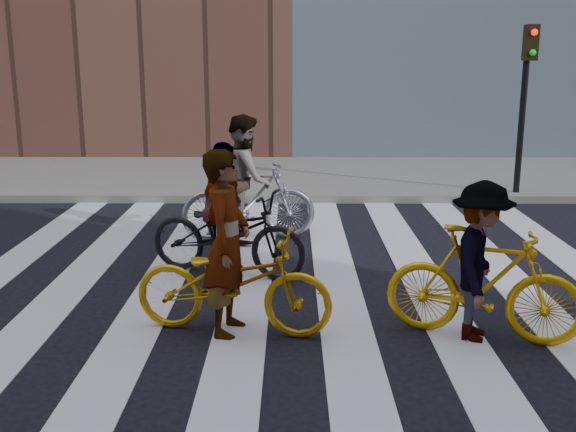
{
  "coord_description": "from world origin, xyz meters",
  "views": [
    {
      "loc": [
        -0.03,
        -7.61,
        2.79
      ],
      "look_at": [
        -0.07,
        0.3,
        0.88
      ],
      "focal_mm": 42.0,
      "sensor_mm": 36.0,
      "label": 1
    }
  ],
  "objects_px": {
    "bike_silver_mid": "(249,201)",
    "rider_right": "(480,262)",
    "bike_yellow_left": "(233,283)",
    "bike_dark_rear": "(227,233)",
    "traffic_signal": "(526,82)",
    "rider_mid": "(245,178)",
    "rider_left": "(227,243)",
    "rider_rear": "(223,210)",
    "bike_yellow_right": "(484,284)"
  },
  "relations": [
    {
      "from": "bike_silver_mid",
      "to": "bike_dark_rear",
      "type": "xyz_separation_m",
      "value": [
        -0.17,
        -1.67,
        -0.06
      ]
    },
    {
      "from": "bike_yellow_left",
      "to": "bike_dark_rear",
      "type": "xyz_separation_m",
      "value": [
        -0.23,
        1.86,
        0.02
      ]
    },
    {
      "from": "bike_yellow_left",
      "to": "bike_dark_rear",
      "type": "bearing_deg",
      "value": 17.47
    },
    {
      "from": "traffic_signal",
      "to": "bike_yellow_left",
      "type": "xyz_separation_m",
      "value": [
        -5.02,
        -6.46,
        -1.74
      ]
    },
    {
      "from": "bike_yellow_right",
      "to": "bike_silver_mid",
      "type": "bearing_deg",
      "value": 54.08
    },
    {
      "from": "traffic_signal",
      "to": "bike_silver_mid",
      "type": "relative_size",
      "value": 1.63
    },
    {
      "from": "bike_yellow_right",
      "to": "rider_right",
      "type": "relative_size",
      "value": 1.19
    },
    {
      "from": "bike_yellow_right",
      "to": "bike_yellow_left",
      "type": "bearing_deg",
      "value": 105.99
    },
    {
      "from": "rider_rear",
      "to": "traffic_signal",
      "type": "bearing_deg",
      "value": -30.14
    },
    {
      "from": "bike_yellow_left",
      "to": "bike_yellow_right",
      "type": "relative_size",
      "value": 1.06
    },
    {
      "from": "bike_yellow_left",
      "to": "rider_mid",
      "type": "distance_m",
      "value": 3.56
    },
    {
      "from": "bike_silver_mid",
      "to": "rider_mid",
      "type": "xyz_separation_m",
      "value": [
        -0.05,
        0.0,
        0.35
      ]
    },
    {
      "from": "traffic_signal",
      "to": "rider_mid",
      "type": "xyz_separation_m",
      "value": [
        -5.13,
        -2.93,
        -1.32
      ]
    },
    {
      "from": "rider_right",
      "to": "traffic_signal",
      "type": "bearing_deg",
      "value": -1.97
    },
    {
      "from": "bike_yellow_right",
      "to": "rider_left",
      "type": "bearing_deg",
      "value": 106.06
    },
    {
      "from": "rider_rear",
      "to": "rider_right",
      "type": "bearing_deg",
      "value": -107.44
    },
    {
      "from": "bike_dark_rear",
      "to": "traffic_signal",
      "type": "bearing_deg",
      "value": -29.87
    },
    {
      "from": "rider_mid",
      "to": "rider_right",
      "type": "bearing_deg",
      "value": -153.39
    },
    {
      "from": "rider_left",
      "to": "rider_mid",
      "type": "relative_size",
      "value": 0.98
    },
    {
      "from": "bike_silver_mid",
      "to": "bike_dark_rear",
      "type": "distance_m",
      "value": 1.68
    },
    {
      "from": "rider_mid",
      "to": "rider_right",
      "type": "relative_size",
      "value": 1.2
    },
    {
      "from": "traffic_signal",
      "to": "bike_dark_rear",
      "type": "distance_m",
      "value": 7.19
    },
    {
      "from": "bike_yellow_left",
      "to": "rider_mid",
      "type": "relative_size",
      "value": 1.06
    },
    {
      "from": "bike_dark_rear",
      "to": "rider_left",
      "type": "xyz_separation_m",
      "value": [
        0.18,
        -1.86,
        0.39
      ]
    },
    {
      "from": "traffic_signal",
      "to": "rider_right",
      "type": "relative_size",
      "value": 2.07
    },
    {
      "from": "rider_mid",
      "to": "rider_left",
      "type": "bearing_deg",
      "value": 172.78
    },
    {
      "from": "bike_yellow_left",
      "to": "traffic_signal",
      "type": "bearing_deg",
      "value": -27.39
    },
    {
      "from": "bike_yellow_left",
      "to": "bike_yellow_right",
      "type": "distance_m",
      "value": 2.5
    },
    {
      "from": "rider_left",
      "to": "rider_right",
      "type": "height_order",
      "value": "rider_left"
    },
    {
      "from": "rider_right",
      "to": "rider_left",
      "type": "bearing_deg",
      "value": 105.99
    },
    {
      "from": "bike_yellow_right",
      "to": "rider_mid",
      "type": "bearing_deg",
      "value": 54.6
    },
    {
      "from": "rider_mid",
      "to": "rider_rear",
      "type": "distance_m",
      "value": 1.69
    },
    {
      "from": "rider_mid",
      "to": "rider_rear",
      "type": "bearing_deg",
      "value": 166.01
    },
    {
      "from": "bike_dark_rear",
      "to": "rider_left",
      "type": "distance_m",
      "value": 1.91
    },
    {
      "from": "rider_right",
      "to": "bike_dark_rear",
      "type": "bearing_deg",
      "value": 72.43
    },
    {
      "from": "traffic_signal",
      "to": "bike_dark_rear",
      "type": "height_order",
      "value": "traffic_signal"
    },
    {
      "from": "rider_left",
      "to": "rider_mid",
      "type": "distance_m",
      "value": 3.54
    },
    {
      "from": "rider_right",
      "to": "rider_rear",
      "type": "relative_size",
      "value": 0.93
    },
    {
      "from": "bike_dark_rear",
      "to": "bike_silver_mid",
      "type": "bearing_deg",
      "value": 13.09
    },
    {
      "from": "bike_silver_mid",
      "to": "rider_rear",
      "type": "height_order",
      "value": "rider_rear"
    },
    {
      "from": "rider_left",
      "to": "rider_rear",
      "type": "distance_m",
      "value": 1.88
    },
    {
      "from": "bike_yellow_left",
      "to": "bike_yellow_right",
      "type": "height_order",
      "value": "bike_yellow_right"
    },
    {
      "from": "bike_silver_mid",
      "to": "rider_right",
      "type": "xyz_separation_m",
      "value": [
        2.51,
        -3.68,
        0.19
      ]
    },
    {
      "from": "bike_silver_mid",
      "to": "rider_left",
      "type": "xyz_separation_m",
      "value": [
        0.01,
        -3.54,
        0.33
      ]
    },
    {
      "from": "bike_silver_mid",
      "to": "rider_right",
      "type": "height_order",
      "value": "rider_right"
    },
    {
      "from": "bike_yellow_left",
      "to": "bike_dark_rear",
      "type": "distance_m",
      "value": 1.88
    },
    {
      "from": "bike_dark_rear",
      "to": "bike_yellow_right",
      "type": "bearing_deg",
      "value": -107.44
    },
    {
      "from": "bike_silver_mid",
      "to": "bike_yellow_right",
      "type": "height_order",
      "value": "bike_silver_mid"
    },
    {
      "from": "traffic_signal",
      "to": "rider_mid",
      "type": "distance_m",
      "value": 6.05
    },
    {
      "from": "rider_left",
      "to": "rider_rear",
      "type": "height_order",
      "value": "rider_left"
    }
  ]
}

